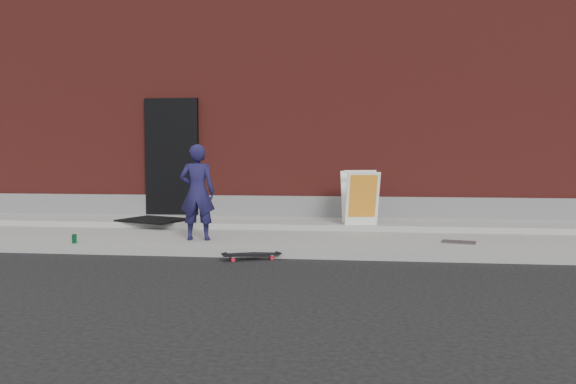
# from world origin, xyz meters

# --- Properties ---
(ground) EXTENTS (80.00, 80.00, 0.00)m
(ground) POSITION_xyz_m (0.00, 0.00, 0.00)
(ground) COLOR black
(ground) RESTS_ON ground
(sidewalk) EXTENTS (20.00, 3.00, 0.15)m
(sidewalk) POSITION_xyz_m (0.00, 1.50, 0.07)
(sidewalk) COLOR gray
(sidewalk) RESTS_ON ground
(apron) EXTENTS (20.00, 1.20, 0.10)m
(apron) POSITION_xyz_m (0.00, 2.40, 0.20)
(apron) COLOR gray
(apron) RESTS_ON sidewalk
(building) EXTENTS (20.00, 8.10, 5.00)m
(building) POSITION_xyz_m (-0.00, 6.99, 2.50)
(building) COLOR maroon
(building) RESTS_ON ground
(child) EXTENTS (0.55, 0.39, 1.45)m
(child) POSITION_xyz_m (-1.42, 0.58, 0.87)
(child) COLOR #19163F
(child) RESTS_ON sidewalk
(skateboard) EXTENTS (0.80, 0.48, 0.09)m
(skateboard) POSITION_xyz_m (-0.47, -0.12, 0.07)
(skateboard) COLOR red
(skateboard) RESTS_ON ground
(pizza_sign) EXTENTS (0.68, 0.76, 0.93)m
(pizza_sign) POSITION_xyz_m (1.03, 1.98, 0.71)
(pizza_sign) COLOR white
(pizza_sign) RESTS_ON apron
(soda_can) EXTENTS (0.09, 0.09, 0.13)m
(soda_can) POSITION_xyz_m (-3.12, 0.05, 0.22)
(soda_can) COLOR #1A8244
(soda_can) RESTS_ON sidewalk
(doormat) EXTENTS (1.32, 1.20, 0.03)m
(doormat) POSITION_xyz_m (-2.66, 2.06, 0.27)
(doormat) COLOR black
(doormat) RESTS_ON apron
(utility_plate) EXTENTS (0.54, 0.41, 0.01)m
(utility_plate) POSITION_xyz_m (2.46, 0.78, 0.16)
(utility_plate) COLOR #525257
(utility_plate) RESTS_ON sidewalk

